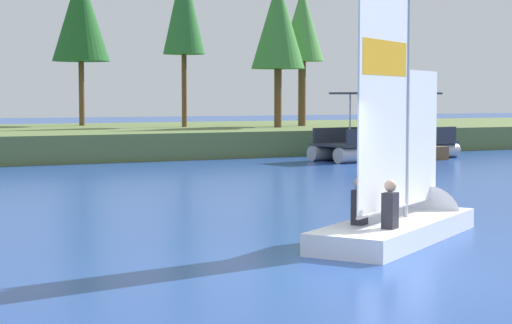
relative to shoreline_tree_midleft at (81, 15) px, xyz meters
The scene contains 8 objects.
ground_plane 34.72m from the shoreline_tree_midleft, 98.97° to the right, with size 200.00×200.00×0.00m, color #234793.
shoreline_tree_midleft is the anchor object (origin of this frame).
shoreline_tree_centre 5.71m from the shoreline_tree_midleft, 47.59° to the right, with size 2.01×2.01×8.01m.
shoreline_tree_midright 10.23m from the shoreline_tree_midleft, 42.42° to the right, with size 2.53×2.53×7.02m.
shoreline_tree_right 11.11m from the shoreline_tree_midleft, 29.07° to the right, with size 2.16×2.16×6.92m.
wooden_dock 17.58m from the shoreline_tree_midleft, 53.68° to the right, with size 1.90×4.94×0.53m, color brown.
sailboat 31.62m from the shoreline_tree_midleft, 94.60° to the right, with size 5.03×3.89×6.18m.
pontoon_boat 17.65m from the shoreline_tree_midleft, 58.75° to the right, with size 6.71×3.11×2.71m.
Camera 1 is at (-7.04, -10.44, 2.51)m, focal length 62.51 mm.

